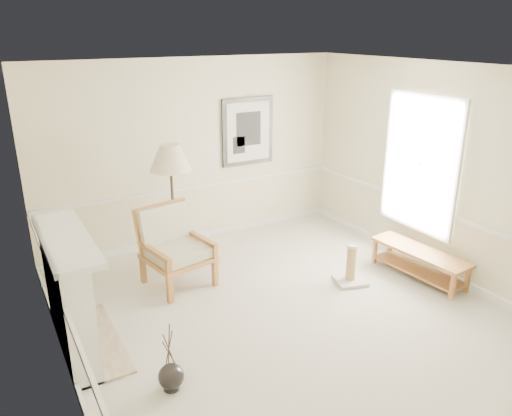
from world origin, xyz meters
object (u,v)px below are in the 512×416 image
Objects in this scene: floor_vase at (171,377)px; scratching_post at (351,271)px; floor_lamp at (170,161)px; bench at (419,259)px; armchair at (173,243)px.

floor_vase reaches higher than scratching_post.
scratching_post is at bearing -41.11° from floor_lamp.
bench is (2.83, -1.99, -1.31)m from floor_lamp.
armchair is at bearing -113.63° from floor_lamp.
armchair is 0.72× the size of bench.
bench is at bearing -19.97° from scratching_post.
scratching_post is (1.90, -1.65, -1.41)m from floor_lamp.
armchair is 0.58× the size of floor_lamp.
floor_vase is at bearing -163.86° from scratching_post.
floor_lamp is at bearing 144.82° from bench.
floor_vase is 0.70× the size of armchair.
floor_vase is 0.50× the size of bench.
armchair is (0.81, 2.07, 0.43)m from floor_vase.
floor_lamp reaches higher than armchair.
armchair is at bearing 68.52° from floor_vase.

